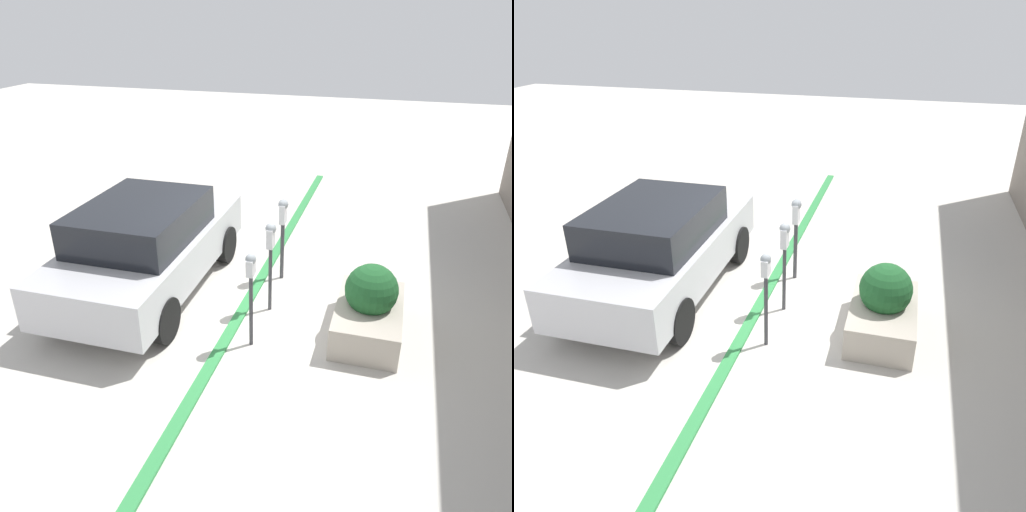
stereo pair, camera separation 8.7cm
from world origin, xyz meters
The scene contains 7 objects.
ground_plane centered at (0.00, 0.00, 0.00)m, with size 40.00×40.00×0.00m, color beige.
curb_strip centered at (0.00, 0.08, 0.02)m, with size 13.50×0.16×0.04m.
parking_meter_nearest centered at (-0.92, -0.28, 1.01)m, with size 0.17×0.14×1.38m.
parking_meter_second centered at (0.00, -0.30, 1.07)m, with size 0.18×0.16×1.42m.
parking_meter_middle centered at (1.01, -0.24, 1.03)m, with size 0.19×0.17×1.41m.
planter_box centered at (-0.23, -1.78, 0.41)m, with size 1.54×0.90×1.07m.
parked_car_front centered at (0.05, 1.70, 0.80)m, with size 4.06×1.84×1.53m.
Camera 2 is at (-6.27, -1.82, 4.15)m, focal length 35.00 mm.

